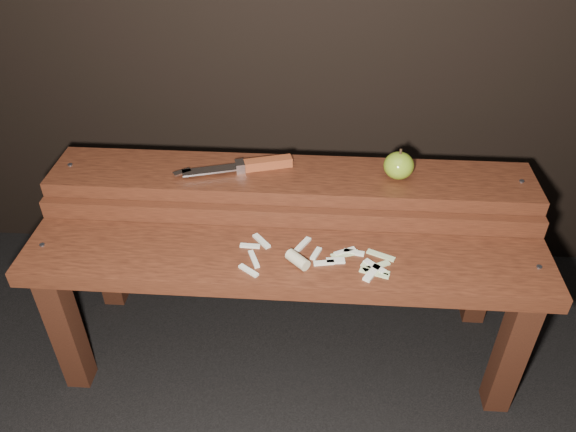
# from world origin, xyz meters

# --- Properties ---
(ground) EXTENTS (60.00, 60.00, 0.00)m
(ground) POSITION_xyz_m (0.00, 0.00, 0.00)
(ground) COLOR black
(bench_front_tier) EXTENTS (1.20, 0.20, 0.42)m
(bench_front_tier) POSITION_xyz_m (0.00, -0.06, 0.35)
(bench_front_tier) COLOR #37180D
(bench_front_tier) RESTS_ON ground
(bench_rear_tier) EXTENTS (1.20, 0.21, 0.50)m
(bench_rear_tier) POSITION_xyz_m (0.00, 0.17, 0.41)
(bench_rear_tier) COLOR #37180D
(bench_rear_tier) RESTS_ON ground
(apple) EXTENTS (0.07, 0.07, 0.08)m
(apple) POSITION_xyz_m (0.26, 0.17, 0.53)
(apple) COLOR olive
(apple) RESTS_ON bench_rear_tier
(knife) EXTENTS (0.29, 0.11, 0.03)m
(knife) POSITION_xyz_m (-0.10, 0.18, 0.51)
(knife) COLOR brown
(knife) RESTS_ON bench_rear_tier
(apple_scraps) EXTENTS (0.35, 0.15, 0.03)m
(apple_scraps) POSITION_xyz_m (0.08, -0.06, 0.43)
(apple_scraps) COLOR beige
(apple_scraps) RESTS_ON bench_front_tier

